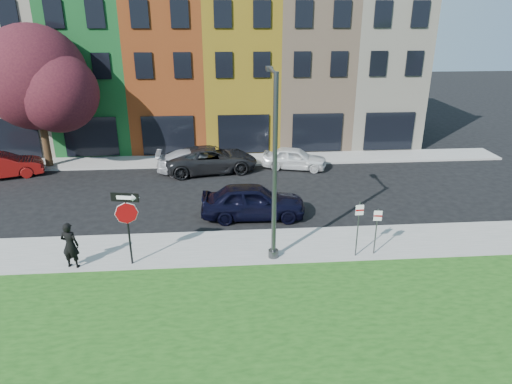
{
  "coord_description": "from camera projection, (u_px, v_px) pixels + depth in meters",
  "views": [
    {
      "loc": [
        -1.49,
        -13.67,
        9.18
      ],
      "look_at": [
        -0.11,
        4.0,
        2.12
      ],
      "focal_mm": 32.0,
      "sensor_mm": 36.0,
      "label": 1
    }
  ],
  "objects": [
    {
      "name": "ground",
      "position": [
        268.0,
        289.0,
        16.17
      ],
      "size": [
        120.0,
        120.0,
        0.0
      ],
      "primitive_type": "plane",
      "color": "black",
      "rests_on": "ground"
    },
    {
      "name": "sidewalk_near",
      "position": [
        308.0,
        245.0,
        19.07
      ],
      "size": [
        40.0,
        3.0,
        0.12
      ],
      "primitive_type": "cube",
      "color": "gray",
      "rests_on": "ground"
    },
    {
      "name": "sidewalk_far",
      "position": [
        199.0,
        161.0,
        29.82
      ],
      "size": [
        40.0,
        2.4,
        0.12
      ],
      "primitive_type": "cube",
      "color": "gray",
      "rests_on": "ground"
    },
    {
      "name": "rowhouse_block",
      "position": [
        206.0,
        72.0,
        33.76
      ],
      "size": [
        30.0,
        10.12,
        10.0
      ],
      "color": "beige",
      "rests_on": "ground"
    },
    {
      "name": "stop_sign",
      "position": [
        127.0,
        214.0,
        16.79
      ],
      "size": [
        1.04,
        0.24,
        2.93
      ],
      "rotation": [
        0.0,
        0.0,
        -0.19
      ],
      "color": "black",
      "rests_on": "sidewalk_near"
    },
    {
      "name": "man",
      "position": [
        70.0,
        245.0,
        17.02
      ],
      "size": [
        0.83,
        0.68,
        1.83
      ],
      "primitive_type": "imported",
      "rotation": [
        0.0,
        0.0,
        2.96
      ],
      "color": "black",
      "rests_on": "sidewalk_near"
    },
    {
      "name": "sedan_near",
      "position": [
        253.0,
        201.0,
        21.49
      ],
      "size": [
        2.26,
        5.01,
        1.66
      ],
      "primitive_type": "imported",
      "rotation": [
        0.0,
        0.0,
        1.54
      ],
      "color": "black",
      "rests_on": "ground"
    },
    {
      "name": "parked_car_red",
      "position": [
        2.0,
        166.0,
        26.72
      ],
      "size": [
        4.33,
        5.43,
        1.47
      ],
      "primitive_type": "imported",
      "rotation": [
        0.0,
        0.0,
        1.91
      ],
      "color": "maroon",
      "rests_on": "ground"
    },
    {
      "name": "parked_car_silver",
      "position": [
        196.0,
        161.0,
        27.67
      ],
      "size": [
        2.52,
        4.97,
        1.37
      ],
      "primitive_type": "imported",
      "rotation": [
        0.0,
        0.0,
        1.63
      ],
      "color": "#BABABF",
      "rests_on": "ground"
    },
    {
      "name": "parked_car_dark",
      "position": [
        211.0,
        159.0,
        27.74
      ],
      "size": [
        4.38,
        6.41,
        1.55
      ],
      "primitive_type": "imported",
      "rotation": [
        0.0,
        0.0,
        1.74
      ],
      "color": "black",
      "rests_on": "ground"
    },
    {
      "name": "parked_car_white",
      "position": [
        295.0,
        158.0,
        28.28
      ],
      "size": [
        3.57,
        4.75,
        1.35
      ],
      "primitive_type": "imported",
      "rotation": [
        0.0,
        0.0,
        1.31
      ],
      "color": "white",
      "rests_on": "ground"
    },
    {
      "name": "street_lamp",
      "position": [
        274.0,
        169.0,
        16.92
      ],
      "size": [
        0.4,
        2.58,
        7.15
      ],
      "rotation": [
        0.0,
        0.0,
        0.01
      ],
      "color": "#404245",
      "rests_on": "sidewalk_near"
    },
    {
      "name": "parking_sign_a",
      "position": [
        358.0,
        223.0,
        17.61
      ],
      "size": [
        0.32,
        0.09,
        2.31
      ],
      "rotation": [
        0.0,
        0.0,
        0.04
      ],
      "color": "#404245",
      "rests_on": "sidewalk_near"
    },
    {
      "name": "parking_sign_b",
      "position": [
        377.0,
        226.0,
        17.83
      ],
      "size": [
        0.32,
        0.1,
        1.95
      ],
      "rotation": [
        0.0,
        0.0,
        -0.12
      ],
      "color": "#404245",
      "rests_on": "sidewalk_near"
    },
    {
      "name": "tree_purple",
      "position": [
        37.0,
        80.0,
        26.84
      ],
      "size": [
        7.32,
        6.41,
        8.48
      ],
      "color": "black",
      "rests_on": "sidewalk_far"
    }
  ]
}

